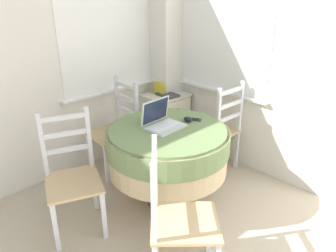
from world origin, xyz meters
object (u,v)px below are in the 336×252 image
laptop (162,121)px  storage_box (164,87)px  round_dining_table (168,147)px  corner_cabinet (165,120)px  dining_chair_near_back_window (116,130)px  dining_chair_near_right_window (217,130)px  computer_mouse (188,119)px  dining_chair_left_flank (72,177)px  book_on_cabinet (168,95)px  cell_phone (194,119)px  dining_chair_camera_near (177,220)px

laptop → storage_box: size_ratio=1.67×
round_dining_table → corner_cabinet: size_ratio=1.60×
dining_chair_near_back_window → dining_chair_near_right_window: 1.03m
computer_mouse → dining_chair_left_flank: 1.06m
corner_cabinet → storage_box: storage_box is taller
laptop → dining_chair_near_back_window: dining_chair_near_back_window is taller
laptop → book_on_cabinet: size_ratio=1.26×
book_on_cabinet → cell_phone: bearing=-120.1°
laptop → storage_box: laptop is taller
laptop → storage_box: (0.82, 0.84, -0.06)m
computer_mouse → dining_chair_near_right_window: 0.63m
round_dining_table → dining_chair_left_flank: (-0.73, 0.30, -0.11)m
computer_mouse → dining_chair_left_flank: size_ratio=0.09×
laptop → storage_box: 1.18m
storage_box → cell_phone: bearing=-119.1°
dining_chair_near_right_window → dining_chair_left_flank: (-1.51, 0.23, 0.00)m
dining_chair_near_right_window → storage_box: 0.87m
dining_chair_camera_near → round_dining_table: bearing=49.9°
cell_phone → storage_box: (0.52, 0.93, -0.02)m
cell_phone → book_on_cabinet: cell_phone is taller
round_dining_table → dining_chair_camera_near: 0.80m
cell_phone → dining_chair_camera_near: (-0.81, -0.58, -0.28)m
dining_chair_near_right_window → book_on_cabinet: dining_chair_near_right_window is taller
corner_cabinet → dining_chair_camera_near: bearing=-131.8°
dining_chair_near_right_window → dining_chair_left_flank: same height
dining_chair_near_back_window → dining_chair_camera_near: 1.50m
storage_box → book_on_cabinet: size_ratio=0.75×
round_dining_table → dining_chair_left_flank: 0.80m
corner_cabinet → storage_box: (0.02, 0.05, 0.39)m
cell_phone → round_dining_table: bearing=174.9°
cell_phone → storage_box: 1.07m
corner_cabinet → round_dining_table: bearing=-132.9°
dining_chair_camera_near → corner_cabinet: 1.96m
laptop → computer_mouse: (0.23, -0.08, -0.03)m
dining_chair_left_flank → corner_cabinet: (1.53, 0.55, -0.12)m
computer_mouse → cell_phone: size_ratio=0.66×
dining_chair_near_right_window → computer_mouse: bearing=-170.7°
cell_phone → corner_cabinet: 1.09m
cell_phone → dining_chair_near_right_window: bearing=12.4°
laptop → book_on_cabinet: 1.08m
laptop → dining_chair_left_flank: (-0.73, 0.24, -0.33)m
storage_box → laptop: bearing=-134.4°
corner_cabinet → cell_phone: bearing=-119.3°
computer_mouse → dining_chair_camera_near: size_ratio=0.09×
computer_mouse → corner_cabinet: size_ratio=0.13×
book_on_cabinet → dining_chair_near_back_window: bearing=-179.4°
dining_chair_left_flank → round_dining_table: bearing=-22.6°
round_dining_table → laptop: 0.23m
round_dining_table → dining_chair_near_right_window: dining_chair_near_right_window is taller
dining_chair_near_back_window → dining_chair_left_flank: 0.91m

